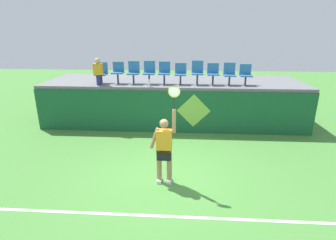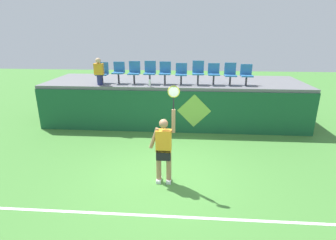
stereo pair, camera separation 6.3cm
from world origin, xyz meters
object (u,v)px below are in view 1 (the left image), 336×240
at_px(tennis_ball, 159,180).
at_px(stadium_chair_9, 246,74).
at_px(stadium_chair_0, 102,72).
at_px(stadium_chair_4, 164,72).
at_px(stadium_chair_5, 181,73).
at_px(stadium_chair_2, 134,71).
at_px(stadium_chair_6, 197,71).
at_px(tennis_player, 164,148).
at_px(stadium_chair_1, 118,71).
at_px(stadium_chair_3, 149,71).
at_px(water_bottle, 149,83).
at_px(stadium_chair_8, 230,73).
at_px(stadium_chair_7, 213,73).
at_px(spectator_0, 98,71).

xyz_separation_m(tennis_ball, stadium_chair_9, (2.93, 4.28, 2.14)).
bearing_deg(stadium_chair_0, stadium_chair_4, -0.06).
bearing_deg(tennis_ball, stadium_chair_5, 84.01).
relative_size(stadium_chair_4, stadium_chair_9, 1.09).
height_order(stadium_chair_2, stadium_chair_6, stadium_chair_6).
bearing_deg(stadium_chair_4, tennis_player, -85.58).
bearing_deg(stadium_chair_9, stadium_chair_1, -179.98).
bearing_deg(stadium_chair_9, stadium_chair_3, 179.93).
xyz_separation_m(water_bottle, stadium_chair_5, (1.16, 0.61, 0.31)).
xyz_separation_m(tennis_player, stadium_chair_3, (-0.92, 4.31, 1.26)).
bearing_deg(stadium_chair_8, tennis_player, -116.80).
xyz_separation_m(tennis_player, tennis_ball, (-0.15, 0.03, -0.93)).
distance_m(stadium_chair_7, stadium_chair_8, 0.63).
distance_m(water_bottle, stadium_chair_6, 1.94).
height_order(stadium_chair_0, stadium_chair_6, stadium_chair_6).
height_order(stadium_chair_8, stadium_chair_9, stadium_chair_8).
relative_size(stadium_chair_5, stadium_chair_7, 0.99).
relative_size(stadium_chair_4, stadium_chair_8, 1.03).
bearing_deg(stadium_chair_8, spectator_0, -175.41).
relative_size(stadium_chair_1, stadium_chair_9, 1.07).
bearing_deg(stadium_chair_2, spectator_0, -162.65).
bearing_deg(stadium_chair_4, tennis_ball, -87.55).
xyz_separation_m(stadium_chair_2, spectator_0, (-1.28, -0.40, 0.06)).
height_order(stadium_chair_6, stadium_chair_7, stadium_chair_6).
bearing_deg(stadium_chair_5, stadium_chair_2, 179.87).
bearing_deg(stadium_chair_4, stadium_chair_2, 179.90).
bearing_deg(stadium_chair_1, stadium_chair_0, 179.44).
xyz_separation_m(stadium_chair_1, stadium_chair_3, (1.24, 0.01, 0.01)).
distance_m(tennis_ball, spectator_0, 5.22).
bearing_deg(stadium_chair_5, stadium_chair_8, 0.15).
relative_size(tennis_ball, stadium_chair_2, 0.08).
xyz_separation_m(stadium_chair_5, stadium_chair_7, (1.25, -0.00, 0.01)).
distance_m(tennis_ball, stadium_chair_5, 4.81).
height_order(tennis_ball, stadium_chair_9, stadium_chair_9).
height_order(stadium_chair_1, stadium_chair_8, stadium_chair_1).
height_order(water_bottle, stadium_chair_7, stadium_chair_7).
bearing_deg(tennis_ball, stadium_chair_4, 92.45).
bearing_deg(water_bottle, tennis_player, -76.94).
bearing_deg(stadium_chair_9, stadium_chair_0, 179.95).
relative_size(stadium_chair_5, stadium_chair_6, 0.89).
height_order(stadium_chair_4, spectator_0, spectator_0).
relative_size(tennis_ball, stadium_chair_7, 0.08).
xyz_separation_m(stadium_chair_9, spectator_0, (-5.61, -0.40, 0.11)).
bearing_deg(stadium_chair_1, tennis_ball, -64.76).
bearing_deg(stadium_chair_5, tennis_ball, -95.99).
relative_size(tennis_player, stadium_chair_1, 3.05).
relative_size(water_bottle, stadium_chair_7, 0.34).
height_order(stadium_chair_1, stadium_chair_5, stadium_chair_1).
relative_size(stadium_chair_8, stadium_chair_9, 1.06).
relative_size(tennis_player, stadium_chair_9, 3.25).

